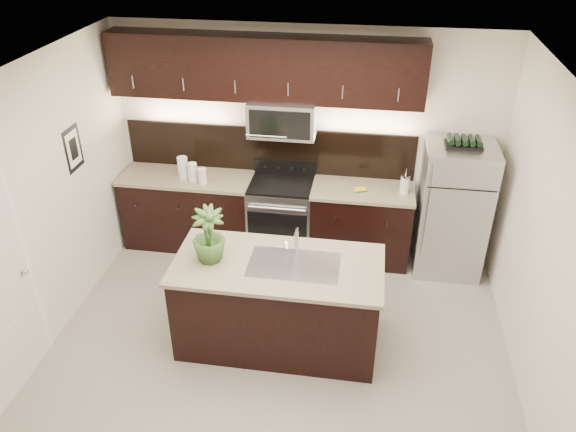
# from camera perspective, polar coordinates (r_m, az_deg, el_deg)

# --- Properties ---
(ground) EXTENTS (4.50, 4.50, 0.00)m
(ground) POSITION_cam_1_polar(r_m,az_deg,el_deg) (5.76, -0.93, -12.90)
(ground) COLOR gray
(ground) RESTS_ON ground
(room_walls) EXTENTS (4.52, 4.02, 2.71)m
(room_walls) POSITION_cam_1_polar(r_m,az_deg,el_deg) (4.74, -2.50, 1.98)
(room_walls) COLOR beige
(room_walls) RESTS_ON ground
(counter_run) EXTENTS (3.51, 0.65, 0.94)m
(counter_run) POSITION_cam_1_polar(r_m,az_deg,el_deg) (6.88, -2.35, 0.03)
(counter_run) COLOR black
(counter_run) RESTS_ON ground
(upper_fixtures) EXTENTS (3.49, 0.40, 1.66)m
(upper_fixtures) POSITION_cam_1_polar(r_m,az_deg,el_deg) (6.33, -2.18, 13.82)
(upper_fixtures) COLOR black
(upper_fixtures) RESTS_ON counter_run
(island) EXTENTS (1.96, 0.96, 0.94)m
(island) POSITION_cam_1_polar(r_m,az_deg,el_deg) (5.50, -0.99, -8.82)
(island) COLOR black
(island) RESTS_ON ground
(sink_faucet) EXTENTS (0.84, 0.50, 0.28)m
(sink_faucet) POSITION_cam_1_polar(r_m,az_deg,el_deg) (5.20, 0.61, -4.78)
(sink_faucet) COLOR silver
(sink_faucet) RESTS_ON island
(refrigerator) EXTENTS (0.76, 0.68, 1.57)m
(refrigerator) POSITION_cam_1_polar(r_m,az_deg,el_deg) (6.64, 16.36, 0.62)
(refrigerator) COLOR #B2B2B7
(refrigerator) RESTS_ON ground
(wine_rack) EXTENTS (0.39, 0.24, 0.09)m
(wine_rack) POSITION_cam_1_polar(r_m,az_deg,el_deg) (6.29, 17.45, 7.16)
(wine_rack) COLOR black
(wine_rack) RESTS_ON refrigerator
(plant) EXTENTS (0.40, 0.40, 0.54)m
(plant) POSITION_cam_1_polar(r_m,az_deg,el_deg) (5.17, -8.09, -1.92)
(plant) COLOR #335321
(plant) RESTS_ON island
(canisters) EXTENTS (0.38, 0.22, 0.27)m
(canisters) POSITION_cam_1_polar(r_m,az_deg,el_deg) (6.73, -9.90, 4.53)
(canisters) COLOR silver
(canisters) RESTS_ON counter_run
(french_press) EXTENTS (0.11, 0.11, 0.31)m
(french_press) POSITION_cam_1_polar(r_m,az_deg,el_deg) (6.46, 11.77, 3.14)
(french_press) COLOR silver
(french_press) RESTS_ON counter_run
(bananas) EXTENTS (0.20, 0.18, 0.05)m
(bananas) POSITION_cam_1_polar(r_m,az_deg,el_deg) (6.46, 6.95, 2.70)
(bananas) COLOR gold
(bananas) RESTS_ON counter_run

